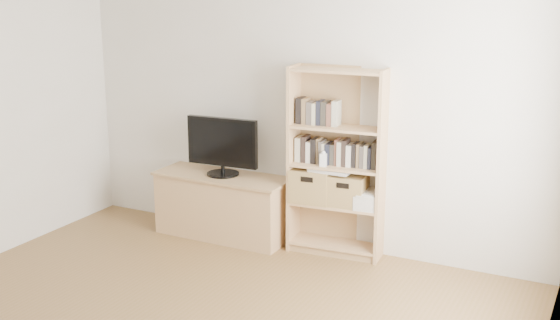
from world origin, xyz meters
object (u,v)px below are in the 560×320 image
Objects in this scene: tv_stand at (224,207)px; basket_right at (347,190)px; television at (222,146)px; bookshelf at (337,163)px; baby_monitor at (323,160)px; laptop at (332,169)px; basket_left at (312,185)px.

basket_right reaches higher than tv_stand.
bookshelf is at bearing 1.16° from television.
baby_monitor is 0.34m from basket_right.
tv_stand is 3.50× the size of laptop.
baby_monitor reaches higher than laptop.
basket_left is at bearing 4.96° from tv_stand.
bookshelf reaches higher than tv_stand.
basket_right is 0.92× the size of laptop.
bookshelf is 0.13m from baby_monitor.
television is at bearing -175.23° from laptop.
laptop is at bearing -162.16° from bookshelf.
laptop is (1.06, 0.07, -0.11)m from television.
television is 2.11× the size of basket_right.
laptop is (1.06, 0.07, 0.48)m from tv_stand.
tv_stand is 1.80× the size of television.
television is 1.94× the size of laptop.
television is 1.07m from laptop.
baby_monitor reaches higher than tv_stand.
basket_left is 0.32m from basket_right.
basket_left is 0.24m from laptop.
bookshelf is 1.10m from television.
baby_monitor is at bearing -135.00° from bookshelf.
basket_right is at bearing 0.94° from television.
basket_left reaches higher than basket_right.
laptop reaches higher than tv_stand.
television is 6.20× the size of baby_monitor.
bookshelf is 0.25m from basket_right.
bookshelf reaches higher than television.
laptop is (0.18, 0.01, 0.16)m from basket_left.
bookshelf is at bearing 36.18° from baby_monitor.
television is 1.23m from basket_right.
basket_right is at bearing 8.43° from laptop.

